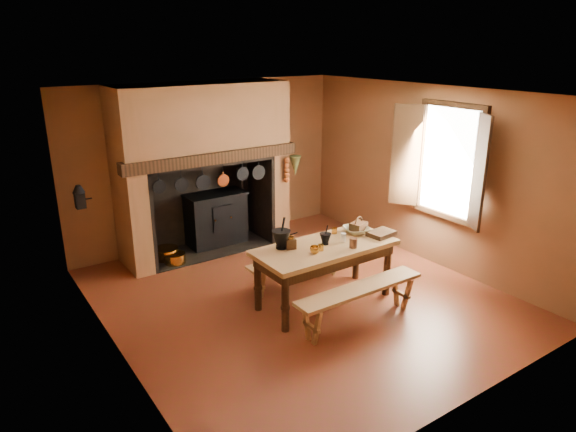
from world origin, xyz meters
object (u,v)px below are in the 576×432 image
object	(u,v)px
mixing_bowl	(357,230)
wicker_basket	(358,227)
work_table	(325,254)
coffee_grinder	(290,243)
bench_front	(360,296)
iron_range	(216,218)

from	to	relation	value
mixing_bowl	wicker_basket	distance (m)	0.07
work_table	mixing_bowl	size ratio (longest dim) A/B	5.39
work_table	mixing_bowl	bearing A→B (deg)	9.97
work_table	coffee_grinder	size ratio (longest dim) A/B	9.33
mixing_bowl	work_table	bearing A→B (deg)	-170.03
bench_front	coffee_grinder	distance (m)	1.13
work_table	bench_front	size ratio (longest dim) A/B	1.05
bench_front	mixing_bowl	xyz separation A→B (m)	(0.65, 0.83, 0.49)
iron_range	wicker_basket	world-z (taller)	iron_range
bench_front	iron_range	bearing A→B (deg)	93.89
iron_range	work_table	xyz separation A→B (m)	(0.24, -2.75, 0.22)
work_table	coffee_grinder	world-z (taller)	coffee_grinder
mixing_bowl	wicker_basket	size ratio (longest dim) A/B	1.29
work_table	wicker_basket	bearing A→B (deg)	11.41
work_table	bench_front	bearing A→B (deg)	-90.00
work_table	bench_front	distance (m)	0.78
mixing_bowl	coffee_grinder	bearing A→B (deg)	176.63
work_table	coffee_grinder	bearing A→B (deg)	158.00
bench_front	wicker_basket	bearing A→B (deg)	50.20
coffee_grinder	wicker_basket	world-z (taller)	wicker_basket
coffee_grinder	mixing_bowl	bearing A→B (deg)	9.60
iron_range	work_table	bearing A→B (deg)	-85.11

